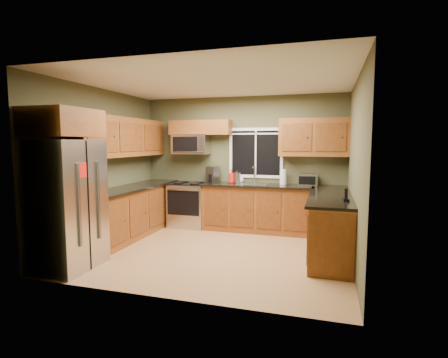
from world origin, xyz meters
The scene contains 28 objects.
floor centered at (0.00, 0.00, 0.00)m, with size 4.20×4.20×0.00m, color #AA7A4B.
ceiling centered at (0.00, 0.00, 2.70)m, with size 4.20×4.20×0.00m, color white.
back_wall centered at (0.00, 1.80, 1.35)m, with size 4.20×4.20×0.00m, color #4C4C2F.
front_wall centered at (0.00, -1.80, 1.35)m, with size 4.20×4.20×0.00m, color #4C4C2F.
left_wall centered at (-2.10, 0.00, 1.35)m, with size 3.60×3.60×0.00m, color #4C4C2F.
right_wall centered at (2.10, 0.00, 1.35)m, with size 3.60×3.60×0.00m, color #4C4C2F.
window centered at (0.30, 1.78, 1.55)m, with size 1.12×0.03×1.02m.
base_cabinets_left centered at (-1.80, 0.48, 0.45)m, with size 0.60×2.65×0.90m, color brown.
countertop_left centered at (-1.78, 0.48, 0.92)m, with size 0.65×2.65×0.04m, color black.
base_cabinets_back centered at (0.42, 1.50, 0.45)m, with size 2.17×0.60×0.90m, color brown.
countertop_back centered at (0.42, 1.48, 0.92)m, with size 2.17×0.65×0.04m, color black.
base_cabinets_peninsula centered at (1.80, 0.54, 0.45)m, with size 0.60×2.52×0.90m.
countertop_peninsula centered at (1.78, 0.55, 0.92)m, with size 0.65×2.50×0.04m, color black.
upper_cabinets_left centered at (-1.94, 0.48, 1.86)m, with size 0.33×2.65×0.72m, color brown.
upper_cabinets_back_left centered at (-0.85, 1.64, 2.07)m, with size 1.30×0.33×0.30m, color brown.
upper_cabinets_back_right centered at (1.45, 1.64, 1.86)m, with size 1.30×0.33×0.72m, color brown.
upper_cabinet_over_fridge centered at (-1.74, -1.30, 2.03)m, with size 0.72×0.90×0.38m, color brown.
refrigerator centered at (-1.74, -1.30, 0.90)m, with size 0.74×0.90×1.80m.
range centered at (-1.05, 1.47, 0.47)m, with size 0.76×0.69×0.94m.
microwave centered at (-1.05, 1.61, 1.73)m, with size 0.76×0.41×0.42m.
sink centered at (0.30, 1.49, 0.95)m, with size 0.60×0.42×0.36m.
toaster_oven centered at (1.36, 1.58, 1.05)m, with size 0.38×0.31×0.23m.
coffee_maker centered at (-0.57, 1.59, 1.09)m, with size 0.26×0.31×0.33m.
kettle centered at (-0.05, 1.60, 1.06)m, with size 0.16×0.16×0.26m.
paper_towel_roll centered at (0.89, 1.62, 1.09)m, with size 0.16×0.16×0.33m.
soap_bottle_a centered at (-0.15, 1.54, 1.08)m, with size 0.11×0.11×0.28m, color red.
soap_bottle_c centered at (0.00, 1.68, 1.03)m, with size 0.14×0.14×0.18m, color white.
cordless_phone centered at (1.98, -0.13, 0.99)m, with size 0.10×0.10×0.18m.
Camera 1 is at (1.73, -5.26, 1.76)m, focal length 28.00 mm.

